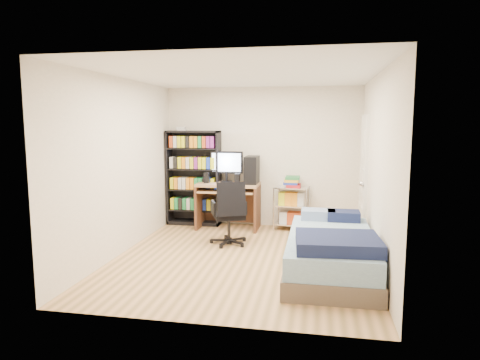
% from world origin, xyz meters
% --- Properties ---
extents(room, '(3.58, 4.08, 2.58)m').
position_xyz_m(room, '(0.00, 0.00, 1.25)').
color(room, tan).
rests_on(room, ground).
extents(media_shelf, '(0.97, 0.32, 1.80)m').
position_xyz_m(media_shelf, '(-1.24, 1.84, 0.89)').
color(media_shelf, black).
rests_on(media_shelf, room).
extents(computer_desk, '(1.09, 0.63, 1.37)m').
position_xyz_m(computer_desk, '(-0.44, 1.69, 0.74)').
color(computer_desk, tan).
rests_on(computer_desk, room).
extents(office_chair, '(0.77, 0.77, 1.00)m').
position_xyz_m(office_chair, '(-0.32, 0.64, 0.32)').
color(office_chair, black).
rests_on(office_chair, room).
extents(wire_cart, '(0.63, 0.49, 0.94)m').
position_xyz_m(wire_cart, '(0.57, 1.76, 0.61)').
color(wire_cart, silver).
rests_on(wire_cart, room).
extents(bed, '(1.08, 2.16, 0.62)m').
position_xyz_m(bed, '(1.19, -0.33, 0.27)').
color(bed, brown).
rests_on(bed, room).
extents(door, '(0.12, 0.80, 2.00)m').
position_xyz_m(door, '(1.72, 1.35, 1.00)').
color(door, silver).
rests_on(door, room).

